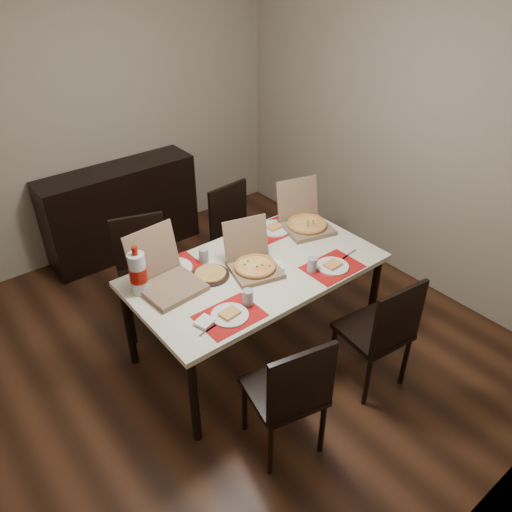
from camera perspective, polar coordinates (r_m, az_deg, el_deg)
name	(u,v)px	position (r m, az deg, el deg)	size (l,w,h in m)	color
ground	(229,342)	(4.09, -3.12, -9.84)	(3.80, 4.00, 0.02)	#412314
room_walls	(183,116)	(3.52, -8.31, 15.58)	(3.84, 4.02, 2.62)	gray
sideboard	(122,211)	(5.13, -15.09, 5.02)	(1.50, 0.40, 0.90)	black
dining_table	(256,275)	(3.62, 0.00, -2.21)	(1.80, 1.00, 0.75)	beige
chair_near_left	(290,393)	(3.03, 3.90, -15.31)	(0.50, 0.50, 0.93)	black
chair_near_right	(381,330)	(3.52, 14.14, -8.23)	(0.46, 0.46, 0.93)	black
chair_far_left	(145,269)	(4.09, -12.62, -1.42)	(0.53, 0.53, 0.93)	black
chair_far_right	(237,232)	(4.47, -2.16, 2.73)	(0.45, 0.45, 0.93)	black
setting_near_left	(232,311)	(3.16, -2.78, -6.33)	(0.45, 0.30, 0.11)	#B40C0D
setting_near_right	(327,266)	(3.59, 8.10, -1.11)	(0.51, 0.30, 0.11)	#B40C0D
setting_far_left	(178,266)	(3.60, -8.91, -1.13)	(0.49, 0.30, 0.11)	#B40C0D
setting_far_right	(271,229)	(4.00, 1.74, 3.09)	(0.48, 0.30, 0.11)	#B40C0D
napkin_loose	(276,265)	(3.59, 2.31, -1.08)	(0.12, 0.11, 0.02)	white
pizza_box_center	(253,263)	(3.53, -0.32, -0.79)	(0.42, 0.44, 0.33)	brown
pizza_box_right	(305,221)	(4.06, 5.62, 3.95)	(0.45, 0.48, 0.36)	brown
pizza_box_left	(167,279)	(3.41, -10.18, -2.59)	(0.41, 0.45, 0.38)	brown
faina_plate	(210,274)	(3.50, -5.23, -2.12)	(0.27, 0.27, 0.03)	black
dip_bowl	(250,247)	(3.79, -0.71, 1.09)	(0.12, 0.12, 0.03)	white
soda_bottle	(138,273)	(3.35, -13.31, -1.92)	(0.12, 0.12, 0.35)	silver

